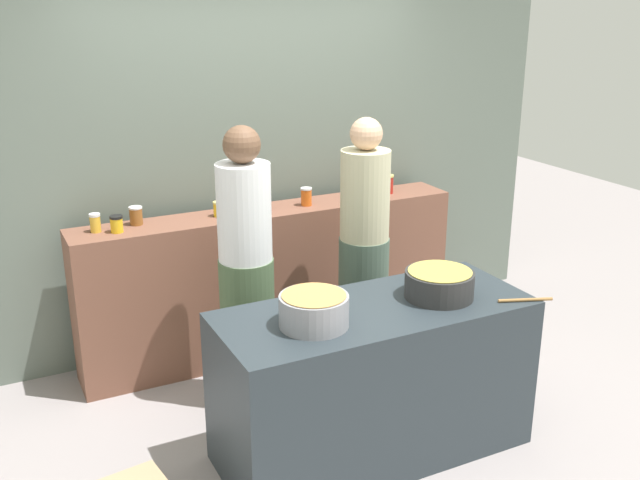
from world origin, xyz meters
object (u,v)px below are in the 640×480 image
Objects in this scene: preserve_jar_4 at (266,200)px; preserve_jar_1 at (117,224)px; preserve_jar_7 at (387,184)px; cooking_pot_center at (439,284)px; cook_with_tongs at (246,282)px; cooking_pot_left at (314,310)px; preserve_jar_2 at (136,216)px; preserve_jar_5 at (306,197)px; preserve_jar_3 at (219,209)px; preserve_jar_6 at (373,186)px; cook_in_cap at (364,260)px; preserve_jar_0 at (95,223)px; wooden_spoon at (525,300)px.

preserve_jar_1 is at bearing -177.83° from preserve_jar_4.
preserve_jar_7 is 0.36× the size of cooking_pot_center.
cooking_pot_center is 1.17m from cook_with_tongs.
cooking_pot_left is 0.87m from cook_with_tongs.
preserve_jar_2 is 0.89× the size of preserve_jar_4.
cooking_pot_center is (0.77, 0.02, -0.01)m from cooking_pot_left.
preserve_jar_5 is 0.36× the size of cooking_pot_left.
cook_with_tongs is (-0.38, -0.59, -0.31)m from preserve_jar_4.
preserve_jar_6 reaches higher than preserve_jar_3.
preserve_jar_7 is 0.84m from cook_in_cap.
preserve_jar_0 is 1.98m from preserve_jar_6.
preserve_jar_2 is at bearing 133.34° from wooden_spoon.
preserve_jar_2 is 1.16m from preserve_jar_5.
preserve_jar_6 is (1.87, 0.07, 0.01)m from preserve_jar_1.
preserve_jar_0 is 0.86× the size of preserve_jar_7.
preserve_jar_3 is 0.34× the size of wooden_spoon.
preserve_jar_1 is at bearing 137.43° from wooden_spoon.
cook_in_cap is at bearing -132.36° from preserve_jar_7.
preserve_jar_2 is (0.14, 0.10, 0.01)m from preserve_jar_1.
preserve_jar_0 is at bearing 138.13° from wooden_spoon.
cook_in_cap is at bearing -25.43° from preserve_jar_2.
preserve_jar_4 is at bearing 106.06° from cooking_pot_center.
preserve_jar_0 is at bearing 178.31° from preserve_jar_3.
preserve_jar_1 is 0.30× the size of cooking_pot_left.
cook_in_cap is (1.57, -0.59, -0.31)m from preserve_jar_0.
preserve_jar_7 is at bearing 47.64° from cook_in_cap.
preserve_jar_4 is 0.86m from preserve_jar_6.
wooden_spoon is at bearing -64.93° from preserve_jar_4.
preserve_jar_5 is 0.92× the size of preserve_jar_7.
preserve_jar_0 is 0.26m from preserve_jar_2.
preserve_jar_6 is 0.11m from preserve_jar_7.
preserve_jar_1 is 0.80× the size of preserve_jar_4.
preserve_jar_3 is at bearing 179.59° from preserve_jar_4.
preserve_jar_0 reaches higher than preserve_jar_1.
preserve_jar_2 is 0.87m from preserve_jar_4.
preserve_jar_3 is 0.29× the size of cooking_pot_left.
cooking_pot_left reaches higher than wooden_spoon.
preserve_jar_4 is at bearing 175.84° from preserve_jar_5.
preserve_jar_2 reaches higher than wooden_spoon.
preserve_jar_4 is 1.51m from cooking_pot_left.
preserve_jar_4 is at bearing -0.41° from preserve_jar_3.
preserve_jar_5 reaches higher than wooden_spoon.
preserve_jar_1 reaches higher than wooden_spoon.
cook_in_cap reaches higher than cooking_pot_left.
preserve_jar_4 is (1.01, 0.04, 0.01)m from preserve_jar_1.
preserve_jar_5 is 0.67m from preserve_jar_7.
preserve_jar_2 is 2.43m from wooden_spoon.
preserve_jar_2 is 1.83m from preserve_jar_7.
preserve_jar_5 is at bearing 106.00° from cook_in_cap.
cook_with_tongs reaches higher than preserve_jar_7.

